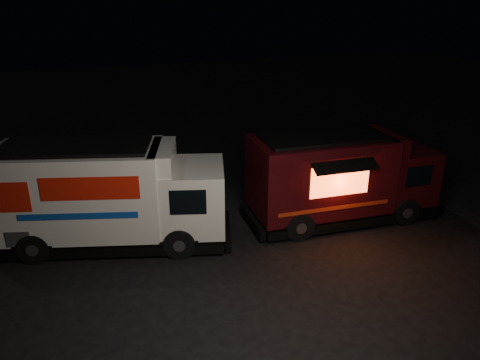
% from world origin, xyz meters
% --- Properties ---
extents(ground, '(80.00, 80.00, 0.00)m').
position_xyz_m(ground, '(0.00, 0.00, 0.00)').
color(ground, black).
rests_on(ground, ground).
extents(white_truck, '(7.25, 4.37, 3.11)m').
position_xyz_m(white_truck, '(-2.80, 2.63, 1.56)').
color(white_truck, silver).
rests_on(white_truck, ground).
extents(red_truck, '(6.54, 2.91, 2.96)m').
position_xyz_m(red_truck, '(4.40, 1.55, 1.48)').
color(red_truck, '#34090C').
rests_on(red_truck, ground).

